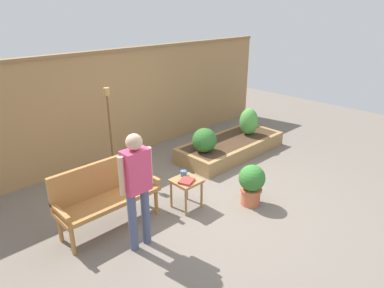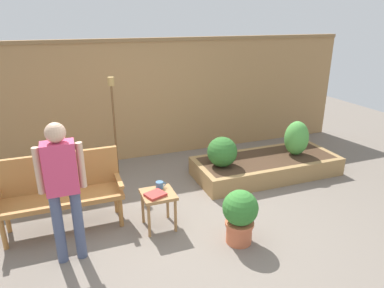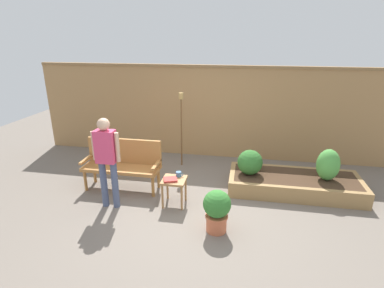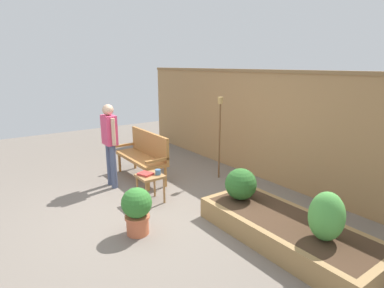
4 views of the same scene
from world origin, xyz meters
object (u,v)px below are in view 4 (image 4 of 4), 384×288
object	(u,v)px
shrub_near_bench	(241,184)
person_by_bench	(110,138)
tiki_torch	(220,123)
shrub_far_corner	(327,216)
side_table	(150,180)
garden_bench	(145,152)
potted_boxwood	(137,208)
cup_on_table	(158,172)
book_on_table	(145,174)

from	to	relation	value
shrub_near_bench	person_by_bench	xyz separation A→B (m)	(-2.31, -1.10, 0.40)
shrub_near_bench	tiki_torch	distance (m)	1.82
shrub_near_bench	shrub_far_corner	bearing A→B (deg)	0.00
side_table	person_by_bench	world-z (taller)	person_by_bench
garden_bench	person_by_bench	size ratio (longest dim) A/B	0.92
potted_boxwood	shrub_near_bench	size ratio (longest dim) A/B	1.41
shrub_near_bench	person_by_bench	bearing A→B (deg)	-154.67
tiki_torch	person_by_bench	distance (m)	2.12
shrub_near_bench	side_table	bearing A→B (deg)	-146.28
garden_bench	cup_on_table	size ratio (longest dim) A/B	11.08
side_table	cup_on_table	world-z (taller)	cup_on_table
book_on_table	person_by_bench	world-z (taller)	person_by_bench
shrub_near_bench	shrub_far_corner	world-z (taller)	shrub_far_corner
potted_boxwood	side_table	bearing A→B (deg)	141.69
book_on_table	shrub_far_corner	distance (m)	2.83
book_on_table	person_by_bench	bearing A→B (deg)	170.36
tiki_torch	potted_boxwood	bearing A→B (deg)	-66.04
garden_bench	tiki_torch	xyz separation A→B (m)	(0.87, 1.23, 0.59)
potted_boxwood	tiki_torch	xyz separation A→B (m)	(-1.03, 2.32, 0.76)
garden_bench	cup_on_table	bearing A→B (deg)	-16.63
shrub_far_corner	side_table	bearing A→B (deg)	-162.28
potted_boxwood	book_on_table	bearing A→B (deg)	146.03
cup_on_table	book_on_table	xyz separation A→B (m)	(-0.10, -0.18, -0.03)
side_table	book_on_table	bearing A→B (deg)	-129.84
side_table	cup_on_table	size ratio (longest dim) A/B	3.69
book_on_table	shrub_far_corner	bearing A→B (deg)	-2.07
book_on_table	potted_boxwood	size ratio (longest dim) A/B	0.34
shrub_near_bench	person_by_bench	world-z (taller)	person_by_bench
garden_bench	shrub_far_corner	xyz separation A→B (m)	(3.73, 0.38, 0.05)
cup_on_table	person_by_bench	world-z (taller)	person_by_bench
shrub_far_corner	tiki_torch	distance (m)	3.04
book_on_table	potted_boxwood	world-z (taller)	potted_boxwood
cup_on_table	book_on_table	world-z (taller)	cup_on_table
side_table	tiki_torch	world-z (taller)	tiki_torch
book_on_table	potted_boxwood	xyz separation A→B (m)	(0.84, -0.57, -0.12)
shrub_far_corner	garden_bench	bearing A→B (deg)	-174.25
shrub_near_bench	tiki_torch	world-z (taller)	tiki_torch
potted_boxwood	person_by_bench	xyz separation A→B (m)	(-1.85, 0.37, 0.56)
cup_on_table	potted_boxwood	xyz separation A→B (m)	(0.74, -0.75, -0.15)
garden_bench	book_on_table	distance (m)	1.18
side_table	person_by_bench	xyz separation A→B (m)	(-1.05, -0.25, 0.54)
potted_boxwood	person_by_bench	size ratio (longest dim) A/B	0.42
tiki_torch	cup_on_table	bearing A→B (deg)	-79.51
side_table	cup_on_table	bearing A→B (deg)	64.96
tiki_torch	book_on_table	bearing A→B (deg)	-83.92
book_on_table	tiki_torch	distance (m)	1.87
side_table	tiki_torch	size ratio (longest dim) A/B	0.29
garden_bench	shrub_near_bench	xyz separation A→B (m)	(2.36, 0.38, -0.01)
garden_bench	book_on_table	size ratio (longest dim) A/B	6.47
cup_on_table	potted_boxwood	size ratio (longest dim) A/B	0.20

